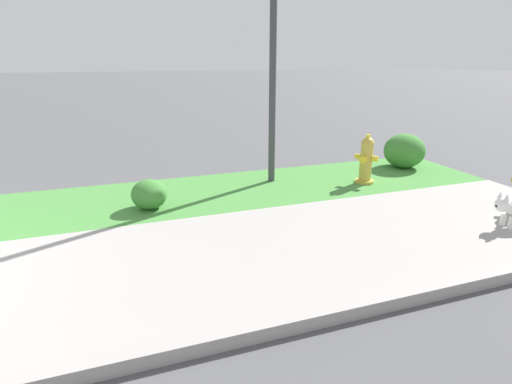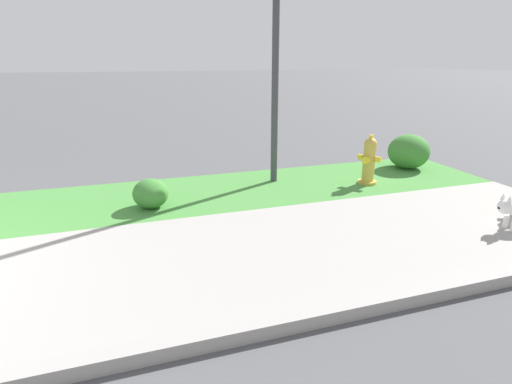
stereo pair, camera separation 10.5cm
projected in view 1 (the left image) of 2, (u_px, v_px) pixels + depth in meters
The scene contains 3 objects.
fire_hydrant_by_grass_verge at pixel (366, 160), 6.53m from camera, with size 0.35×0.35×0.81m.
shrub_bush_far_verge at pixel (149, 194), 5.47m from camera, with size 0.49×0.49×0.41m.
shrub_bush_near_lamp at pixel (404, 151), 7.50m from camera, with size 0.75×0.75×0.64m.
Camera 1 is at (3.12, -3.62, 1.99)m, focal length 28.00 mm.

